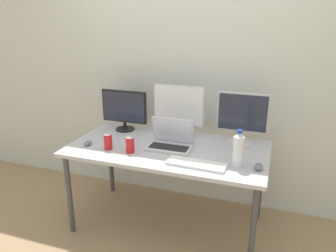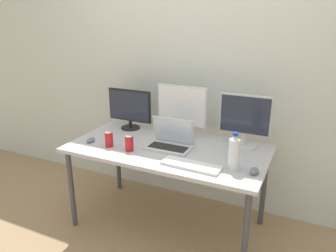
{
  "view_description": "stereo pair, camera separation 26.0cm",
  "coord_description": "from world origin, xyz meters",
  "px_view_note": "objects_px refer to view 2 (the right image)",
  "views": [
    {
      "loc": [
        0.8,
        -2.33,
        1.77
      ],
      "look_at": [
        0.0,
        0.0,
        0.92
      ],
      "focal_mm": 35.0,
      "sensor_mm": 36.0,
      "label": 1
    },
    {
      "loc": [
        1.04,
        -2.23,
        1.77
      ],
      "look_at": [
        0.0,
        0.0,
        0.92
      ],
      "focal_mm": 35.0,
      "sensor_mm": 36.0,
      "label": 2
    }
  ],
  "objects_px": {
    "mouse_by_laptop": "(91,140)",
    "laptop_silver": "(171,141)",
    "keyboard_main": "(191,165)",
    "mouse_by_keyboard": "(254,171)",
    "monitor_left": "(130,108)",
    "monitor_center": "(182,109)",
    "work_desk": "(168,154)",
    "soda_can_near_keyboard": "(129,143)",
    "monitor_right": "(245,120)",
    "water_bottle": "(234,153)",
    "soda_can_by_laptop": "(109,139)"
  },
  "relations": [
    {
      "from": "mouse_by_laptop",
      "to": "laptop_silver",
      "type": "bearing_deg",
      "value": 4.39
    },
    {
      "from": "keyboard_main",
      "to": "mouse_by_keyboard",
      "type": "height_order",
      "value": "mouse_by_keyboard"
    },
    {
      "from": "keyboard_main",
      "to": "mouse_by_laptop",
      "type": "distance_m",
      "value": 0.95
    },
    {
      "from": "monitor_left",
      "to": "mouse_by_keyboard",
      "type": "relative_size",
      "value": 4.53
    },
    {
      "from": "monitor_left",
      "to": "monitor_center",
      "type": "relative_size",
      "value": 0.96
    },
    {
      "from": "work_desk",
      "to": "keyboard_main",
      "type": "xyz_separation_m",
      "value": [
        0.3,
        -0.26,
        0.07
      ]
    },
    {
      "from": "work_desk",
      "to": "soda_can_near_keyboard",
      "type": "bearing_deg",
      "value": -140.83
    },
    {
      "from": "monitor_right",
      "to": "keyboard_main",
      "type": "xyz_separation_m",
      "value": [
        -0.24,
        -0.53,
        -0.22
      ]
    },
    {
      "from": "monitor_right",
      "to": "water_bottle",
      "type": "bearing_deg",
      "value": -85.63
    },
    {
      "from": "monitor_center",
      "to": "soda_can_by_laptop",
      "type": "xyz_separation_m",
      "value": [
        -0.44,
        -0.47,
        -0.19
      ]
    },
    {
      "from": "soda_can_by_laptop",
      "to": "mouse_by_laptop",
      "type": "bearing_deg",
      "value": 174.42
    },
    {
      "from": "monitor_center",
      "to": "laptop_silver",
      "type": "bearing_deg",
      "value": -85.89
    },
    {
      "from": "mouse_by_keyboard",
      "to": "mouse_by_laptop",
      "type": "xyz_separation_m",
      "value": [
        -1.37,
        -0.0,
        -0.0
      ]
    },
    {
      "from": "soda_can_by_laptop",
      "to": "monitor_right",
      "type": "bearing_deg",
      "value": 25.5
    },
    {
      "from": "work_desk",
      "to": "keyboard_main",
      "type": "distance_m",
      "value": 0.4
    },
    {
      "from": "laptop_silver",
      "to": "mouse_by_laptop",
      "type": "distance_m",
      "value": 0.69
    },
    {
      "from": "monitor_center",
      "to": "keyboard_main",
      "type": "relative_size",
      "value": 1.06
    },
    {
      "from": "monitor_left",
      "to": "mouse_by_keyboard",
      "type": "height_order",
      "value": "monitor_left"
    },
    {
      "from": "monitor_right",
      "to": "mouse_by_keyboard",
      "type": "xyz_separation_m",
      "value": [
        0.18,
        -0.45,
        -0.21
      ]
    },
    {
      "from": "soda_can_by_laptop",
      "to": "soda_can_near_keyboard",
      "type": "bearing_deg",
      "value": -0.82
    },
    {
      "from": "mouse_by_keyboard",
      "to": "soda_can_by_laptop",
      "type": "relative_size",
      "value": 0.76
    },
    {
      "from": "keyboard_main",
      "to": "monitor_center",
      "type": "bearing_deg",
      "value": 121.32
    },
    {
      "from": "water_bottle",
      "to": "soda_can_near_keyboard",
      "type": "height_order",
      "value": "water_bottle"
    },
    {
      "from": "laptop_silver",
      "to": "soda_can_near_keyboard",
      "type": "relative_size",
      "value": 2.8
    },
    {
      "from": "keyboard_main",
      "to": "mouse_by_laptop",
      "type": "bearing_deg",
      "value": 177.29
    },
    {
      "from": "monitor_center",
      "to": "soda_can_near_keyboard",
      "type": "xyz_separation_m",
      "value": [
        -0.25,
        -0.48,
        -0.19
      ]
    },
    {
      "from": "mouse_by_keyboard",
      "to": "mouse_by_laptop",
      "type": "distance_m",
      "value": 1.37
    },
    {
      "from": "laptop_silver",
      "to": "monitor_right",
      "type": "bearing_deg",
      "value": 27.8
    },
    {
      "from": "monitor_center",
      "to": "mouse_by_laptop",
      "type": "bearing_deg",
      "value": -144.72
    },
    {
      "from": "mouse_by_laptop",
      "to": "water_bottle",
      "type": "height_order",
      "value": "water_bottle"
    },
    {
      "from": "soda_can_by_laptop",
      "to": "laptop_silver",
      "type": "bearing_deg",
      "value": 22.79
    },
    {
      "from": "work_desk",
      "to": "mouse_by_keyboard",
      "type": "relative_size",
      "value": 16.71
    },
    {
      "from": "water_bottle",
      "to": "soda_can_by_laptop",
      "type": "xyz_separation_m",
      "value": [
        -1.02,
        -0.02,
        -0.06
      ]
    },
    {
      "from": "monitor_center",
      "to": "soda_can_near_keyboard",
      "type": "height_order",
      "value": "monitor_center"
    },
    {
      "from": "soda_can_near_keyboard",
      "to": "mouse_by_keyboard",
      "type": "bearing_deg",
      "value": 1.36
    },
    {
      "from": "monitor_right",
      "to": "mouse_by_laptop",
      "type": "bearing_deg",
      "value": -159.24
    },
    {
      "from": "mouse_by_laptop",
      "to": "water_bottle",
      "type": "distance_m",
      "value": 1.22
    },
    {
      "from": "water_bottle",
      "to": "keyboard_main",
      "type": "bearing_deg",
      "value": -162.69
    },
    {
      "from": "monitor_left",
      "to": "mouse_by_laptop",
      "type": "distance_m",
      "value": 0.49
    },
    {
      "from": "monitor_left",
      "to": "soda_can_near_keyboard",
      "type": "relative_size",
      "value": 3.44
    },
    {
      "from": "mouse_by_keyboard",
      "to": "soda_can_near_keyboard",
      "type": "relative_size",
      "value": 0.76
    },
    {
      "from": "keyboard_main",
      "to": "soda_can_near_keyboard",
      "type": "height_order",
      "value": "soda_can_near_keyboard"
    },
    {
      "from": "monitor_center",
      "to": "water_bottle",
      "type": "distance_m",
      "value": 0.74
    },
    {
      "from": "monitor_left",
      "to": "laptop_silver",
      "type": "relative_size",
      "value": 1.23
    },
    {
      "from": "mouse_by_keyboard",
      "to": "laptop_silver",
      "type": "bearing_deg",
      "value": 171.49
    },
    {
      "from": "work_desk",
      "to": "mouse_by_keyboard",
      "type": "xyz_separation_m",
      "value": [
        0.73,
        -0.18,
        0.08
      ]
    },
    {
      "from": "monitor_right",
      "to": "laptop_silver",
      "type": "xyz_separation_m",
      "value": [
        -0.52,
        -0.28,
        -0.17
      ]
    },
    {
      "from": "mouse_by_keyboard",
      "to": "mouse_by_laptop",
      "type": "relative_size",
      "value": 1.01
    },
    {
      "from": "work_desk",
      "to": "keyboard_main",
      "type": "relative_size",
      "value": 3.74
    },
    {
      "from": "work_desk",
      "to": "mouse_by_laptop",
      "type": "height_order",
      "value": "mouse_by_laptop"
    }
  ]
}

